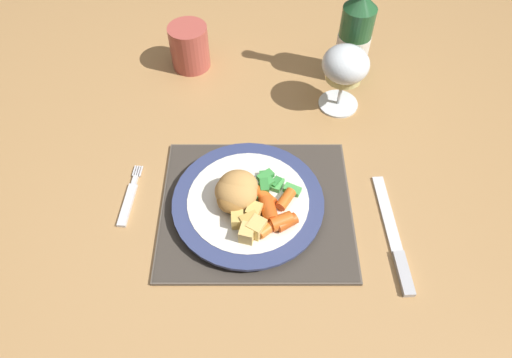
{
  "coord_description": "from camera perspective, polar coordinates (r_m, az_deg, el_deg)",
  "views": [
    {
      "loc": [
        0.05,
        -0.58,
        1.36
      ],
      "look_at": [
        0.05,
        -0.14,
        0.78
      ],
      "focal_mm": 32.0,
      "sensor_mm": 36.0,
      "label": 1
    }
  ],
  "objects": [
    {
      "name": "dinner_plate",
      "position": [
        0.73,
        -1.04,
        -2.99
      ],
      "size": [
        0.24,
        0.24,
        0.02
      ],
      "color": "white",
      "rests_on": "placemat"
    },
    {
      "name": "fork",
      "position": [
        0.77,
        -15.63,
        -2.51
      ],
      "size": [
        0.02,
        0.12,
        0.01
      ],
      "color": "silver",
      "rests_on": "dining_table"
    },
    {
      "name": "roast_potatoes",
      "position": [
        0.68,
        -0.81,
        -5.55
      ],
      "size": [
        0.05,
        0.07,
        0.03
      ],
      "color": "gold",
      "rests_on": "dinner_plate"
    },
    {
      "name": "table_knife",
      "position": [
        0.74,
        16.93,
        -7.54
      ],
      "size": [
        0.03,
        0.21,
        0.01
      ],
      "color": "silver",
      "rests_on": "dining_table"
    },
    {
      "name": "breaded_croquettes",
      "position": [
        0.7,
        -2.5,
        -1.56
      ],
      "size": [
        0.09,
        0.09,
        0.05
      ],
      "color": "tan",
      "rests_on": "dinner_plate"
    },
    {
      "name": "placemat",
      "position": [
        0.74,
        0.0,
        -3.58
      ],
      "size": [
        0.31,
        0.27,
        0.01
      ],
      "color": "brown",
      "rests_on": "dining_table"
    },
    {
      "name": "drinking_cup",
      "position": [
        0.97,
        -8.41,
        16.13
      ],
      "size": [
        0.08,
        0.08,
        0.09
      ],
      "color": "#B24C42",
      "rests_on": "dining_table"
    },
    {
      "name": "dining_table",
      "position": [
        0.9,
        -3.04,
        3.0
      ],
      "size": [
        1.56,
        1.08,
        0.74
      ],
      "color": "#AD7F4C",
      "rests_on": "ground"
    },
    {
      "name": "green_beans_pile",
      "position": [
        0.73,
        1.38,
        -0.7
      ],
      "size": [
        0.1,
        0.06,
        0.02
      ],
      "color": "#4CA84C",
      "rests_on": "dinner_plate"
    },
    {
      "name": "bottle",
      "position": [
        0.92,
        12.13,
        16.94
      ],
      "size": [
        0.06,
        0.06,
        0.25
      ],
      "color": "#23562D",
      "rests_on": "dining_table"
    },
    {
      "name": "wine_glass",
      "position": [
        0.85,
        11.0,
        13.54
      ],
      "size": [
        0.09,
        0.09,
        0.13
      ],
      "color": "silver",
      "rests_on": "dining_table"
    },
    {
      "name": "ground_plane",
      "position": [
        1.48,
        -1.91,
        -13.94
      ],
      "size": [
        6.0,
        6.0,
        0.0
      ],
      "primitive_type": "plane",
      "color": "brown"
    },
    {
      "name": "glazed_carrots",
      "position": [
        0.69,
        2.36,
        -4.17
      ],
      "size": [
        0.07,
        0.09,
        0.02
      ],
      "color": "orange",
      "rests_on": "dinner_plate"
    }
  ]
}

